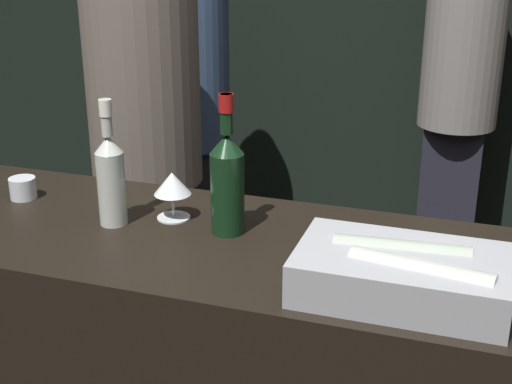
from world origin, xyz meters
The scene contains 8 objects.
ice_bin_with_bottles centered at (0.37, 0.16, 1.01)m, with size 0.42×0.26×0.10m.
wine_glass centered at (-0.24, 0.38, 1.05)m, with size 0.09×0.09×0.12m.
candle_votive centered at (-0.69, 0.37, 0.99)m, with size 0.07×0.07×0.06m.
red_wine_bottle_burgundy centered at (-0.08, 0.34, 1.10)m, with size 0.08×0.08×0.34m.
white_wine_bottle centered at (-0.37, 0.30, 1.09)m, with size 0.07×0.07×0.32m.
person_in_hoodie centered at (-0.68, 1.10, 0.93)m, with size 0.40×0.40×1.69m.
person_blond_tee centered at (0.37, 1.92, 1.04)m, with size 0.33×0.33×1.84m.
person_grey_polo centered at (-0.74, 1.67, 0.91)m, with size 0.32×0.32×1.62m.
Camera 1 is at (0.49, -1.15, 1.68)m, focal length 50.00 mm.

